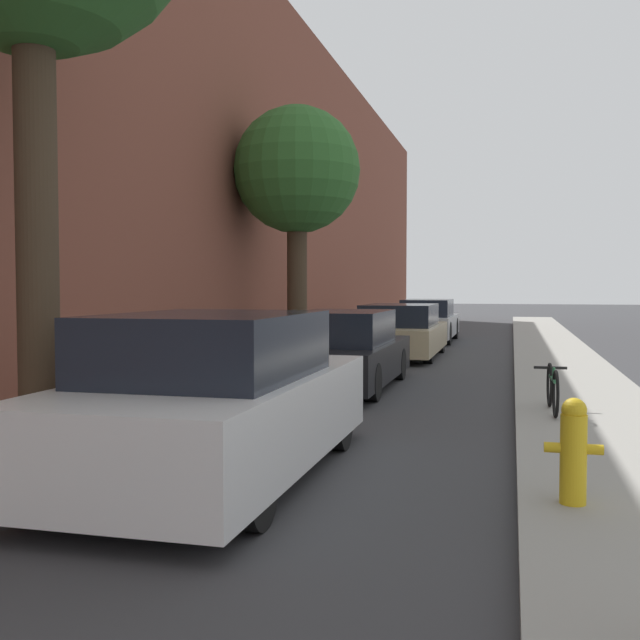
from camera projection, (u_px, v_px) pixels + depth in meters
name	position (u px, v px, depth m)	size (l,w,h in m)	color
ground_plane	(420.00, 372.00, 15.54)	(120.00, 120.00, 0.00)	#333335
sidewalk_left	(288.00, 365.00, 16.26)	(2.00, 52.00, 0.12)	gray
sidewalk_right	(566.00, 373.00, 14.81)	(2.00, 52.00, 0.12)	gray
building_facade_left	(229.00, 158.00, 16.39)	(0.70, 52.00, 9.22)	brown
parked_car_white	(216.00, 401.00, 6.94)	(1.89, 4.45, 1.55)	black
parked_car_black	(344.00, 352.00, 13.00)	(1.71, 4.48, 1.36)	black
parked_car_champagne	(401.00, 332.00, 18.69)	(1.92, 4.68, 1.33)	black
parked_car_silver	(428.00, 321.00, 23.95)	(1.69, 4.61, 1.36)	black
street_tree_far	(297.00, 173.00, 15.87)	(2.71, 2.71, 5.51)	#423323
fire_hydrant	(573.00, 449.00, 5.71)	(0.44, 0.20, 0.82)	gold
bicycle	(552.00, 388.00, 9.87)	(0.44, 1.50, 0.61)	black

